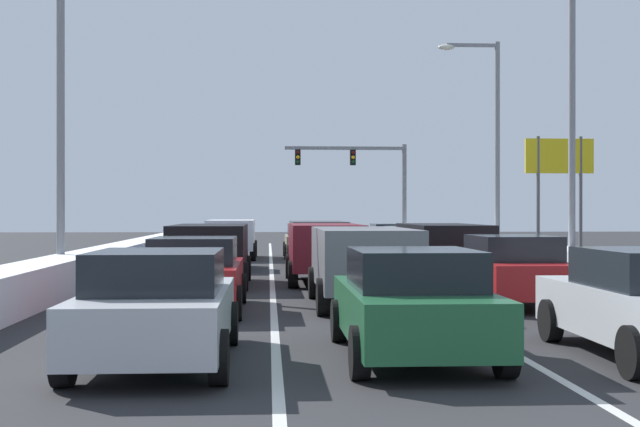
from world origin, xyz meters
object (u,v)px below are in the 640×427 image
Objects in this scene: sedan_red_left_lane_second at (195,274)px; street_lamp_right_mid at (490,131)px; suv_black_right_lane_third at (443,247)px; suv_gray_center_lane_second at (363,259)px; suv_black_left_lane_third at (210,249)px; roadside_sign_right at (559,169)px; sedan_navy_left_lane_fourth at (218,248)px; suv_white_left_lane_fifth at (231,235)px; sedan_silver_left_lane_nearest at (158,306)px; traffic_light_gantry at (367,172)px; sedan_green_center_lane_nearest at (412,303)px; street_lamp_right_near at (562,104)px; street_lamp_left_mid at (74,104)px; sedan_red_right_lane_second at (511,270)px; suv_maroon_center_lane_third at (325,247)px; sedan_white_right_lane_fifth at (391,241)px; sedan_tan_center_lane_fifth at (306,240)px; suv_charcoal_center_lane_fourth at (318,239)px; sedan_navy_right_lane_fourth at (411,247)px.

street_lamp_right_mid is (10.92, 18.89, 4.70)m from sedan_red_left_lane_second.
suv_black_right_lane_third is 6.67m from suv_gray_center_lane_second.
roadside_sign_right is (15.00, 15.45, 3.00)m from suv_black_left_lane_third.
suv_white_left_lane_fifth is at bearing 88.64° from sedan_navy_left_lane_fourth.
sedan_navy_left_lane_fourth is 13.53m from street_lamp_right_mid.
suv_white_left_lane_fifth is 0.53× the size of street_lamp_right_mid.
sedan_silver_left_lane_nearest is 0.60× the size of traffic_light_gantry.
sedan_green_center_lane_nearest is 26.21m from street_lamp_right_mid.
suv_black_left_lane_third is 30.68m from traffic_light_gantry.
sedan_navy_left_lane_fourth is 0.60× the size of traffic_light_gantry.
sedan_red_left_lane_second is at bearing -139.25° from street_lamp_right_near.
suv_gray_center_lane_second is 0.59× the size of street_lamp_left_mid.
traffic_light_gantry is (0.80, 34.79, 3.73)m from sedan_red_right_lane_second.
sedan_red_right_lane_second is 0.54× the size of street_lamp_left_mid.
sedan_red_left_lane_second is 19.92m from suv_white_left_lane_fifth.
suv_maroon_center_lane_third is 0.89× the size of roadside_sign_right.
sedan_white_right_lane_fifth is 1.00× the size of sedan_navy_left_lane_fourth.
sedan_red_left_lane_second is at bearing -120.03° from street_lamp_right_mid.
suv_charcoal_center_lane_fourth is at bearing -88.80° from sedan_tan_center_lane_fifth.
suv_white_left_lane_fifth is (-3.58, 25.72, 0.25)m from sedan_green_center_lane_nearest.
suv_charcoal_center_lane_fourth is at bearing 88.38° from suv_maroon_center_lane_third.
street_lamp_right_mid is 5.07m from roadside_sign_right.
traffic_light_gantry is 31.61m from street_lamp_left_mid.
suv_maroon_center_lane_third is at bearing 66.11° from sedan_red_left_lane_second.
sedan_white_right_lane_fifth is 0.92× the size of suv_charcoal_center_lane_fourth.
sedan_navy_right_lane_fourth is 9.50m from suv_black_left_lane_third.
suv_white_left_lane_fifth is at bearing 75.00° from street_lamp_left_mid.
suv_maroon_center_lane_third is 29.29m from traffic_light_gantry.
sedan_red_right_lane_second and sedan_white_right_lane_fifth have the same top height.
street_lamp_right_near reaches higher than sedan_white_right_lane_fifth.
sedan_red_right_lane_second is 0.49× the size of street_lamp_right_near.
suv_gray_center_lane_second is 6.51m from suv_black_left_lane_third.
sedan_navy_left_lane_fourth is at bearing 119.68° from suv_maroon_center_lane_third.
sedan_red_left_lane_second is at bearing -167.03° from suv_gray_center_lane_second.
sedan_red_right_lane_second is 7.50m from sedan_green_center_lane_nearest.
suv_white_left_lane_fifth is at bearing -115.88° from traffic_light_gantry.
street_lamp_right_mid is at bearing -12.60° from sedan_tan_center_lane_fifth.
suv_black_left_lane_third is at bearing -90.02° from suv_white_left_lane_fifth.
traffic_light_gantry is (4.47, 28.74, 3.48)m from suv_maroon_center_lane_third.
sedan_navy_right_lane_fourth is at bearing 45.44° from suv_black_left_lane_third.
sedan_green_center_lane_nearest is 17.36m from street_lamp_right_near.
suv_maroon_center_lane_third is at bearing -119.96° from sedan_navy_right_lane_fourth.
suv_black_right_lane_third is at bearing -150.18° from street_lamp_right_near.
sedan_silver_left_lane_nearest is (-3.07, -13.03, -0.25)m from suv_maroon_center_lane_third.
sedan_tan_center_lane_fifth is 0.49× the size of street_lamp_right_near.
sedan_white_right_lane_fifth is 16.75m from traffic_light_gantry.
suv_charcoal_center_lane_fourth reaches higher than sedan_navy_left_lane_fourth.
street_lamp_left_mid is (-3.77, 6.22, 4.18)m from sedan_red_left_lane_second.
suv_charcoal_center_lane_fourth is (-3.48, -5.20, 0.25)m from sedan_white_right_lane_fifth.
sedan_white_right_lane_fifth is at bearing 111.33° from street_lamp_right_near.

